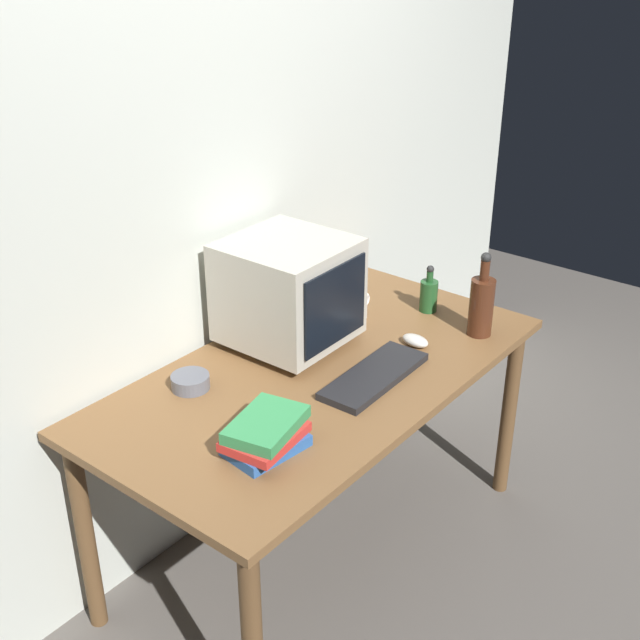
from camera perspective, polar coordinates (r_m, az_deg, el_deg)
name	(u,v)px	position (r m, az deg, el deg)	size (l,w,h in m)	color
ground_plane	(320,547)	(3.10, 0.00, -15.51)	(6.00, 6.00, 0.00)	#56514C
back_wall	(208,192)	(2.74, -7.78, 8.77)	(4.00, 0.08, 2.50)	beige
desk	(320,392)	(2.70, 0.00, -5.05)	(1.56, 0.82, 0.75)	brown
crt_monitor	(288,292)	(2.73, -2.20, 1.96)	(0.39, 0.39, 0.37)	#B2AD9E
keyboard	(374,376)	(2.60, 3.79, -3.90)	(0.42, 0.15, 0.02)	black
computer_mouse	(415,341)	(2.81, 6.64, -1.43)	(0.06, 0.10, 0.04)	beige
bottle_tall	(481,304)	(2.88, 11.15, 1.08)	(0.09, 0.09, 0.31)	#472314
bottle_short	(429,294)	(3.04, 7.56, 1.79)	(0.07, 0.07, 0.18)	#1E4C23
book_stack	(266,435)	(2.27, -3.79, -7.95)	(0.26, 0.20, 0.10)	#28569E
mug	(357,306)	(2.97, 2.57, 1.01)	(0.12, 0.08, 0.09)	white
cd_spindle	(190,382)	(2.58, -8.99, -4.26)	(0.12, 0.12, 0.04)	#595B66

